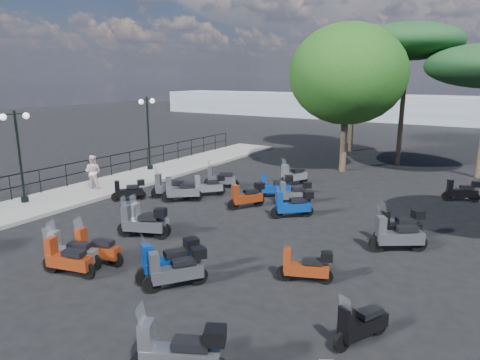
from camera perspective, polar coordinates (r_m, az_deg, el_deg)
The scene contains 33 objects.
ground at distance 15.09m, azimuth -10.60°, elevation -7.10°, with size 120.00×120.00×0.00m, color black.
sidewalk at distance 21.58m, azimuth -18.08°, elevation -1.01°, with size 3.00×30.00×0.15m, color slate.
railing at distance 22.27m, azimuth -20.79°, elevation 1.39°, with size 0.04×26.04×1.10m.
lamp_post_1 at distance 19.70m, azimuth -27.39°, elevation 3.47°, with size 0.48×1.10×3.81m.
lamp_post_2 at distance 24.50m, azimuth -12.15°, elevation 6.74°, with size 0.33×1.20×4.06m.
pedestrian_far at distance 21.15m, azimuth -19.00°, elevation 1.04°, with size 0.77×0.60×1.58m, color beige.
scooter_3 at distance 19.12m, azimuth -9.31°, elevation -1.04°, with size 1.63×1.01×1.42m.
scooter_4 at distance 19.19m, azimuth -14.60°, elevation -1.41°, with size 1.07×1.22×1.18m.
scooter_5 at distance 20.67m, azimuth -2.61°, elevation 0.17°, with size 1.62×0.85×1.36m.
scooter_7 at distance 13.06m, azimuth -21.57°, elevation -8.99°, with size 1.63×0.81×1.35m.
scooter_8 at distance 14.65m, azimuth -12.82°, elevation -5.63°, with size 1.69×0.90×1.42m.
scooter_9 at distance 18.54m, azimuth -7.87°, elevation -1.47°, with size 1.44×1.21×1.42m.
scooter_10 at distance 19.33m, azimuth -4.19°, elevation -0.82°, with size 1.18×1.24×1.24m.
scooter_11 at distance 19.11m, azimuth 4.75°, elevation -0.89°, with size 1.48×1.07×1.33m.
scooter_13 at distance 12.65m, azimuth -22.12°, elevation -9.84°, with size 1.64×0.65×1.32m.
scooter_14 at distance 11.18m, azimuth -8.49°, elevation -11.79°, with size 1.14×1.45×1.35m.
scooter_15 at distance 15.05m, azimuth -12.19°, elevation -5.37°, with size 1.65×0.63×1.33m.
scooter_16 at distance 17.53m, azimuth 0.92°, elevation -2.19°, with size 1.02×1.49×1.33m.
scooter_17 at distance 21.34m, azimuth 7.09°, elevation 0.55°, with size 0.97×1.61×1.40m.
scooter_19 at distance 8.19m, azimuth -8.08°, elevation -21.92°, with size 1.67×1.00×1.43m.
scooter_20 at distance 11.62m, azimuth -9.44°, elevation -10.67°, with size 1.08×1.60×1.41m.
scooter_21 at distance 11.51m, azimuth 8.73°, elevation -11.38°, with size 1.41×0.75×1.18m.
scooter_22 at distance 16.44m, azimuth 7.06°, elevation -3.35°, with size 1.35×1.27×1.35m.
scooter_23 at distance 18.24m, azimuth 7.23°, elevation -1.78°, with size 1.29×1.10×1.24m.
scooter_26 at distance 9.40m, azimuth 15.79°, elevation -18.10°, with size 0.81×1.40×1.20m.
scooter_27 at distance 14.98m, azimuth 20.53°, elevation -5.82°, with size 1.41×1.26×1.37m.
scooter_28 at distance 14.09m, azimuth 20.21°, elevation -7.07°, with size 1.58×1.12×1.45m.
scooter_29 at distance 20.76m, azimuth 27.46°, elevation -1.36°, with size 1.46×0.78×1.22m.
scooter_30 at distance 13.10m, azimuth -18.65°, elevation -8.73°, with size 1.64×0.65×1.32m.
broadleaf_tree at distance 24.63m, azimuth 14.15°, elevation 13.51°, with size 6.42×6.42×8.13m.
pine_0 at distance 27.68m, azimuth 21.50°, elevation 16.78°, with size 6.18×6.18×8.33m.
pine_2 at distance 31.72m, azimuth 15.23°, elevation 16.33°, with size 6.90×6.90×8.24m.
distant_hills at distance 56.28m, azimuth 22.17°, elevation 8.81°, with size 70.00×8.00×3.00m, color gray.
Camera 1 is at (9.65, -10.32, 5.29)m, focal length 32.00 mm.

